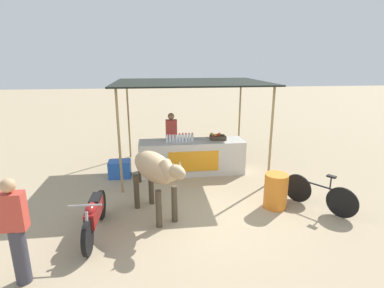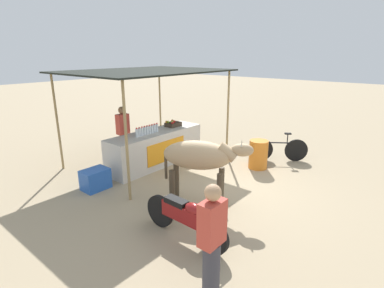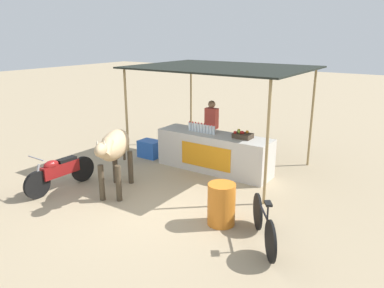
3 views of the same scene
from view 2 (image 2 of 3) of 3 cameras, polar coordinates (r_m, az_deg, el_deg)
ground_plane at (r=7.36m, az=5.32°, el=-7.68°), size 60.00×60.00×0.00m
stall_counter at (r=8.52m, az=-6.82°, el=-0.76°), size 3.00×0.82×0.96m
stall_awning at (r=8.36m, az=-8.79°, el=13.00°), size 4.20×3.20×2.61m
water_bottle_row at (r=8.10m, az=-8.53°, el=2.61°), size 0.79×0.07×0.25m
fruit_crate at (r=8.93m, az=-3.65°, el=3.84°), size 0.44×0.32×0.18m
vendor_behind_counter at (r=8.64m, az=-12.94°, el=1.73°), size 0.34×0.22×1.65m
cooler_box at (r=7.36m, az=-17.91°, el=-6.41°), size 0.60×0.44×0.48m
water_barrel at (r=8.40m, az=12.51°, el=-1.93°), size 0.51×0.51×0.79m
cow at (r=6.06m, az=1.60°, el=-2.59°), size 1.19×1.77×1.44m
motorcycle_parked at (r=5.17m, az=-1.32°, el=-13.66°), size 0.55×1.80×0.90m
bicycle_leaning at (r=9.13m, az=16.24°, el=-0.98°), size 1.00×1.37×0.85m
passerby_on_street at (r=3.79m, az=3.77°, el=-18.78°), size 0.34×0.22×1.65m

